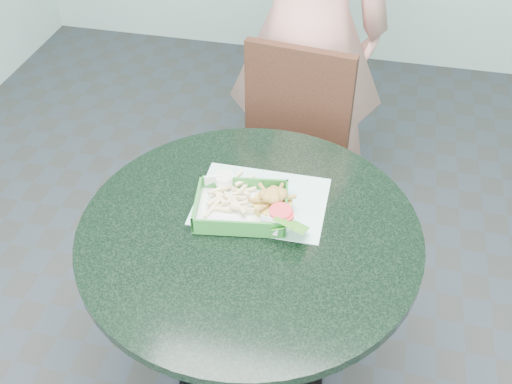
% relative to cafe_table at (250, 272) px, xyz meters
% --- Properties ---
extents(floor, '(4.00, 5.00, 0.02)m').
position_rel_cafe_table_xyz_m(floor, '(0.00, 0.00, -0.58)').
color(floor, '#303335').
rests_on(floor, ground).
extents(cafe_table, '(0.99, 0.99, 0.75)m').
position_rel_cafe_table_xyz_m(cafe_table, '(0.00, 0.00, 0.00)').
color(cafe_table, black).
rests_on(cafe_table, floor).
extents(dining_chair, '(0.43, 0.43, 0.93)m').
position_rel_cafe_table_xyz_m(dining_chair, '(0.01, 0.68, -0.05)').
color(dining_chair, black).
rests_on(dining_chair, floor).
extents(placemat, '(0.39, 0.29, 0.00)m').
position_rel_cafe_table_xyz_m(placemat, '(0.01, 0.12, 0.17)').
color(placemat, '#A9E5DC').
rests_on(placemat, cafe_table).
extents(food_basket, '(0.27, 0.19, 0.05)m').
position_rel_cafe_table_xyz_m(food_basket, '(-0.04, 0.05, 0.19)').
color(food_basket, '#26762B').
rests_on(food_basket, placemat).
extents(crab_sandwich, '(0.12, 0.12, 0.07)m').
position_rel_cafe_table_xyz_m(crab_sandwich, '(0.05, 0.07, 0.22)').
color(crab_sandwich, gold).
rests_on(crab_sandwich, food_basket).
extents(fries_pile, '(0.12, 0.13, 0.05)m').
position_rel_cafe_table_xyz_m(fries_pile, '(-0.07, 0.10, 0.21)').
color(fries_pile, beige).
rests_on(fries_pile, food_basket).
extents(sauce_ramekin, '(0.06, 0.06, 0.03)m').
position_rel_cafe_table_xyz_m(sauce_ramekin, '(-0.10, 0.15, 0.22)').
color(sauce_ramekin, white).
rests_on(sauce_ramekin, food_basket).
extents(garnish_cup, '(0.12, 0.11, 0.05)m').
position_rel_cafe_table_xyz_m(garnish_cup, '(0.09, -0.00, 0.21)').
color(garnish_cup, white).
rests_on(garnish_cup, food_basket).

